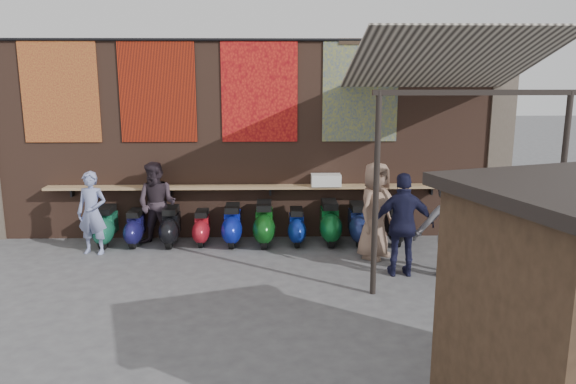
# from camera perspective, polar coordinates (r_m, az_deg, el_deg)

# --- Properties ---
(ground) EXTENTS (70.00, 70.00, 0.00)m
(ground) POSITION_cam_1_polar(r_m,az_deg,el_deg) (9.40, -4.93, -8.96)
(ground) COLOR #474749
(ground) RESTS_ON ground
(brick_wall) EXTENTS (10.00, 0.40, 4.00)m
(brick_wall) POSITION_cam_1_polar(r_m,az_deg,el_deg) (11.55, -4.33, 5.26)
(brick_wall) COLOR brown
(brick_wall) RESTS_ON ground
(pier_right) EXTENTS (0.50, 0.50, 4.00)m
(pier_right) POSITION_cam_1_polar(r_m,az_deg,el_deg) (12.43, 20.46, 5.02)
(pier_right) COLOR #4C4238
(pier_right) RESTS_ON ground
(eating_counter) EXTENTS (8.00, 0.32, 0.05)m
(eating_counter) POSITION_cam_1_polar(r_m,az_deg,el_deg) (11.33, -4.35, 0.51)
(eating_counter) COLOR #9E7A51
(eating_counter) RESTS_ON brick_wall
(shelf_box) EXTENTS (0.59, 0.33, 0.23)m
(shelf_box) POSITION_cam_1_polar(r_m,az_deg,el_deg) (11.31, 3.87, 1.22)
(shelf_box) COLOR white
(shelf_box) RESTS_ON eating_counter
(tapestry_redgold) EXTENTS (1.50, 0.02, 2.00)m
(tapestry_redgold) POSITION_cam_1_polar(r_m,az_deg,el_deg) (11.99, -22.17, 9.46)
(tapestry_redgold) COLOR maroon
(tapestry_redgold) RESTS_ON brick_wall
(tapestry_sun) EXTENTS (1.50, 0.02, 2.00)m
(tapestry_sun) POSITION_cam_1_polar(r_m,az_deg,el_deg) (11.47, -13.11, 9.95)
(tapestry_sun) COLOR red
(tapestry_sun) RESTS_ON brick_wall
(tapestry_orange) EXTENTS (1.50, 0.02, 2.00)m
(tapestry_orange) POSITION_cam_1_polar(r_m,az_deg,el_deg) (11.24, -2.92, 10.20)
(tapestry_orange) COLOR red
(tapestry_orange) RESTS_ON brick_wall
(tapestry_multi) EXTENTS (1.50, 0.02, 2.00)m
(tapestry_multi) POSITION_cam_1_polar(r_m,az_deg,el_deg) (11.37, 7.37, 10.14)
(tapestry_multi) COLOR navy
(tapestry_multi) RESTS_ON brick_wall
(hang_rail) EXTENTS (9.50, 0.06, 0.06)m
(hang_rail) POSITION_cam_1_polar(r_m,az_deg,el_deg) (11.26, -4.56, 15.17)
(hang_rail) COLOR black
(hang_rail) RESTS_ON brick_wall
(scooter_stool_0) EXTENTS (0.36, 0.81, 0.77)m
(scooter_stool_0) POSITION_cam_1_polar(r_m,az_deg,el_deg) (11.67, -17.98, -3.34)
(scooter_stool_0) COLOR #1B6C4B
(scooter_stool_0) RESTS_ON ground
(scooter_stool_1) EXTENTS (0.33, 0.73, 0.70)m
(scooter_stool_1) POSITION_cam_1_polar(r_m,az_deg,el_deg) (11.51, -15.26, -3.56)
(scooter_stool_1) COLOR #16144C
(scooter_stool_1) RESTS_ON ground
(scooter_stool_2) EXTENTS (0.36, 0.79, 0.75)m
(scooter_stool_2) POSITION_cam_1_polar(r_m,az_deg,el_deg) (11.34, -11.81, -3.46)
(scooter_stool_2) COLOR black
(scooter_stool_2) RESTS_ON ground
(scooter_stool_3) EXTENTS (0.32, 0.71, 0.67)m
(scooter_stool_3) POSITION_cam_1_polar(r_m,az_deg,el_deg) (11.31, -8.73, -3.61)
(scooter_stool_3) COLOR #AA1623
(scooter_stool_3) RESTS_ON ground
(scooter_stool_4) EXTENTS (0.37, 0.83, 0.79)m
(scooter_stool_4) POSITION_cam_1_polar(r_m,az_deg,el_deg) (11.19, -5.67, -3.38)
(scooter_stool_4) COLOR #0D1C99
(scooter_stool_4) RESTS_ON ground
(scooter_stool_5) EXTENTS (0.40, 0.89, 0.85)m
(scooter_stool_5) POSITION_cam_1_polar(r_m,az_deg,el_deg) (11.12, -2.44, -3.27)
(scooter_stool_5) COLOR #0E4A15
(scooter_stool_5) RESTS_ON ground
(scooter_stool_6) EXTENTS (0.34, 0.75, 0.71)m
(scooter_stool_6) POSITION_cam_1_polar(r_m,az_deg,el_deg) (11.17, 0.88, -3.56)
(scooter_stool_6) COLOR navy
(scooter_stool_6) RESTS_ON ground
(scooter_stool_7) EXTENTS (0.40, 0.89, 0.85)m
(scooter_stool_7) POSITION_cam_1_polar(r_m,az_deg,el_deg) (11.24, 4.27, -3.13)
(scooter_stool_7) COLOR #0D5B26
(scooter_stool_7) RESTS_ON ground
(scooter_stool_8) EXTENTS (0.38, 0.84, 0.80)m
(scooter_stool_8) POSITION_cam_1_polar(r_m,az_deg,el_deg) (11.30, 7.12, -3.23)
(scooter_stool_8) COLOR navy
(scooter_stool_8) RESTS_ON ground
(scooter_stool_9) EXTENTS (0.34, 0.76, 0.72)m
(scooter_stool_9) POSITION_cam_1_polar(r_m,az_deg,el_deg) (11.41, 10.78, -3.42)
(scooter_stool_9) COLOR black
(scooter_stool_9) RESTS_ON ground
(diner_left) EXTENTS (0.63, 0.47, 1.57)m
(diner_left) POSITION_cam_1_polar(r_m,az_deg,el_deg) (11.12, -19.28, -2.03)
(diner_left) COLOR #7E88B8
(diner_left) RESTS_ON ground
(diner_right) EXTENTS (0.94, 0.82, 1.67)m
(diner_right) POSITION_cam_1_polar(r_m,az_deg,el_deg) (11.29, -13.17, -1.21)
(diner_right) COLOR #30252D
(diner_right) RESTS_ON ground
(shopper_navy) EXTENTS (1.04, 0.47, 1.76)m
(shopper_navy) POSITION_cam_1_polar(r_m,az_deg,el_deg) (9.54, 11.63, -3.29)
(shopper_navy) COLOR #171734
(shopper_navy) RESTS_ON ground
(shopper_grey) EXTENTS (1.27, 0.90, 1.78)m
(shopper_grey) POSITION_cam_1_polar(r_m,az_deg,el_deg) (9.71, 16.06, -3.18)
(shopper_grey) COLOR slate
(shopper_grey) RESTS_ON ground
(shopper_tan) EXTENTS (1.00, 1.03, 1.79)m
(shopper_tan) POSITION_cam_1_polar(r_m,az_deg,el_deg) (10.38, 8.87, -1.86)
(shopper_tan) COLOR #846654
(shopper_tan) RESTS_ON ground
(stall_sign) EXTENTS (1.15, 0.41, 0.50)m
(stall_sign) POSITION_cam_1_polar(r_m,az_deg,el_deg) (6.26, 22.98, -4.48)
(stall_sign) COLOR gold
(stall_sign) RESTS_ON market_stall
(stall_shelf) EXTENTS (1.73, 0.64, 0.06)m
(stall_shelf) POSITION_cam_1_polar(r_m,az_deg,el_deg) (6.54, 22.36, -11.55)
(stall_shelf) COLOR #473321
(stall_shelf) RESTS_ON market_stall
(awning_canvas) EXTENTS (3.20, 3.28, 0.97)m
(awning_canvas) POSITION_cam_1_polar(r_m,az_deg,el_deg) (10.09, 15.78, 12.68)
(awning_canvas) COLOR beige
(awning_canvas) RESTS_ON brick_wall
(awning_ledger) EXTENTS (3.30, 0.08, 0.12)m
(awning_ledger) POSITION_cam_1_polar(r_m,az_deg,el_deg) (11.63, 13.54, 14.64)
(awning_ledger) COLOR #33261C
(awning_ledger) RESTS_ON brick_wall
(awning_header) EXTENTS (3.00, 0.08, 0.08)m
(awning_header) POSITION_cam_1_polar(r_m,az_deg,el_deg) (8.67, 18.52, 9.56)
(awning_header) COLOR black
(awning_header) RESTS_ON awning_post_left
(awning_post_left) EXTENTS (0.09, 0.09, 3.10)m
(awning_post_left) POSITION_cam_1_polar(r_m,az_deg,el_deg) (8.50, 8.92, -0.42)
(awning_post_left) COLOR black
(awning_post_left) RESTS_ON ground
(awning_post_right) EXTENTS (0.09, 0.09, 3.10)m
(awning_post_right) POSITION_cam_1_polar(r_m,az_deg,el_deg) (9.41, 25.93, -0.29)
(awning_post_right) COLOR black
(awning_post_right) RESTS_ON ground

